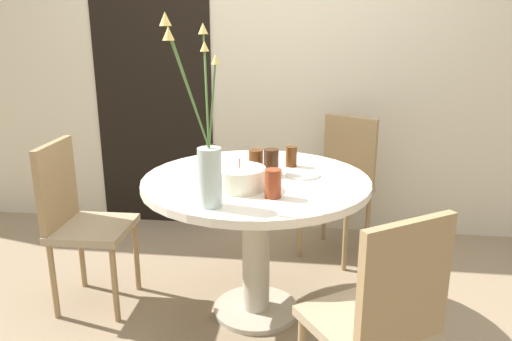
% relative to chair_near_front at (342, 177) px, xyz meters
% --- Properties ---
extents(ground_plane, '(16.00, 16.00, 0.00)m').
position_rel_chair_near_front_xyz_m(ground_plane, '(-0.48, -0.86, -0.54)').
color(ground_plane, '#89755B').
extents(wall_back, '(8.00, 0.05, 2.60)m').
position_rel_chair_near_front_xyz_m(wall_back, '(-0.48, 0.41, 0.76)').
color(wall_back, beige).
rests_on(wall_back, ground_plane).
extents(doorway_panel, '(0.90, 0.01, 2.05)m').
position_rel_chair_near_front_xyz_m(doorway_panel, '(-1.42, 0.37, 0.49)').
color(doorway_panel, black).
rests_on(doorway_panel, ground_plane).
extents(dining_table, '(1.17, 1.17, 0.78)m').
position_rel_chair_near_front_xyz_m(dining_table, '(-0.48, -0.86, 0.08)').
color(dining_table, silver).
rests_on(dining_table, ground_plane).
extents(chair_near_front, '(0.54, 0.54, 0.94)m').
position_rel_chair_near_front_xyz_m(chair_near_front, '(0.00, 0.00, 0.00)').
color(chair_near_front, '#9E896B').
rests_on(chair_near_front, ground_plane).
extents(chair_left_flank, '(0.41, 0.41, 0.94)m').
position_rel_chair_near_front_xyz_m(chair_left_flank, '(-1.46, -0.88, 0.00)').
color(chair_left_flank, '#9E896B').
rests_on(chair_left_flank, ground_plane).
extents(chair_far_back, '(0.56, 0.56, 0.94)m').
position_rel_chair_near_front_xyz_m(chair_far_back, '(0.07, -1.67, 0.00)').
color(chair_far_back, '#9E896B').
rests_on(chair_far_back, ground_plane).
extents(birthday_cake, '(0.25, 0.25, 0.15)m').
position_rel_chair_near_front_xyz_m(birthday_cake, '(-0.53, -1.03, 0.29)').
color(birthday_cake, white).
rests_on(birthday_cake, dining_table).
extents(flower_vase, '(0.25, 0.24, 0.81)m').
position_rel_chair_near_front_xyz_m(flower_vase, '(-0.64, -1.27, 0.47)').
color(flower_vase, '#B2C6C1').
rests_on(flower_vase, dining_table).
extents(side_plate, '(0.18, 0.18, 0.01)m').
position_rel_chair_near_front_xyz_m(side_plate, '(-0.24, -0.79, 0.25)').
color(side_plate, silver).
rests_on(side_plate, dining_table).
extents(drink_glass_0, '(0.08, 0.08, 0.14)m').
position_rel_chair_near_front_xyz_m(drink_glass_0, '(-0.41, -0.80, 0.31)').
color(drink_glass_0, '#33190C').
rests_on(drink_glass_0, dining_table).
extents(drink_glass_1, '(0.07, 0.07, 0.11)m').
position_rel_chair_near_front_xyz_m(drink_glass_1, '(-0.76, -0.63, 0.30)').
color(drink_glass_1, '#33190C').
rests_on(drink_glass_1, dining_table).
extents(drink_glass_2, '(0.06, 0.06, 0.11)m').
position_rel_chair_near_front_xyz_m(drink_glass_2, '(-0.31, -0.61, 0.30)').
color(drink_glass_2, '#51280F').
rests_on(drink_glass_2, dining_table).
extents(drink_glass_3, '(0.08, 0.08, 0.12)m').
position_rel_chair_near_front_xyz_m(drink_glass_3, '(-0.50, -0.73, 0.30)').
color(drink_glass_3, '#51280F').
rests_on(drink_glass_3, dining_table).
extents(drink_glass_4, '(0.08, 0.08, 0.13)m').
position_rel_chair_near_front_xyz_m(drink_glass_4, '(-0.37, -1.14, 0.31)').
color(drink_glass_4, maroon).
rests_on(drink_glass_4, dining_table).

